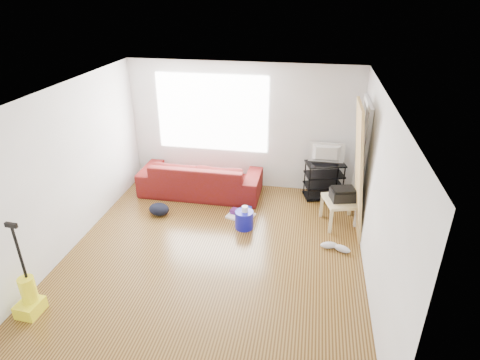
% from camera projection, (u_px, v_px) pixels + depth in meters
% --- Properties ---
extents(room, '(4.51, 5.01, 2.51)m').
position_uv_depth(room, '(219.00, 178.00, 5.77)').
color(room, '#3F2810').
rests_on(room, ground).
extents(sofa, '(2.36, 0.92, 0.69)m').
position_uv_depth(sofa, '(201.00, 193.00, 8.04)').
color(sofa, '#560F19').
rests_on(sofa, ground).
extents(tv_stand, '(0.81, 0.60, 0.72)m').
position_uv_depth(tv_stand, '(324.00, 180.00, 7.73)').
color(tv_stand, black).
rests_on(tv_stand, ground).
extents(tv, '(0.66, 0.09, 0.38)m').
position_uv_depth(tv, '(326.00, 154.00, 7.49)').
color(tv, black).
rests_on(tv, tv_stand).
extents(side_table, '(0.72, 0.72, 0.47)m').
position_uv_depth(side_table, '(342.00, 203.00, 6.84)').
color(side_table, '#C9BB8C').
rests_on(side_table, ground).
extents(printer, '(0.47, 0.40, 0.21)m').
position_uv_depth(printer, '(343.00, 194.00, 6.77)').
color(printer, black).
rests_on(printer, side_table).
extents(bucket, '(0.36, 0.36, 0.31)m').
position_uv_depth(bucket, '(244.00, 227.00, 6.90)').
color(bucket, '#1113A4').
rests_on(bucket, ground).
extents(toilet_paper, '(0.11, 0.11, 0.10)m').
position_uv_depth(toilet_paper, '(245.00, 217.00, 6.81)').
color(toilet_paper, silver).
rests_on(toilet_paper, bucket).
extents(cleaning_tray, '(0.54, 0.48, 0.16)m').
position_uv_depth(cleaning_tray, '(242.00, 214.00, 7.20)').
color(cleaning_tray, white).
rests_on(cleaning_tray, ground).
extents(backpack, '(0.44, 0.38, 0.21)m').
position_uv_depth(backpack, '(160.00, 214.00, 7.29)').
color(backpack, black).
rests_on(backpack, ground).
extents(sneakers, '(0.49, 0.25, 0.11)m').
position_uv_depth(sneakers, '(335.00, 247.00, 6.29)').
color(sneakers, '#BAB9C3').
rests_on(sneakers, ground).
extents(vacuum, '(0.29, 0.33, 1.30)m').
position_uv_depth(vacuum, '(29.00, 297.00, 5.03)').
color(vacuum, '#FFF81D').
rests_on(vacuum, ground).
extents(door_panel, '(0.27, 0.88, 2.19)m').
position_uv_depth(door_panel, '(351.00, 229.00, 6.85)').
color(door_panel, '#AE8D49').
rests_on(door_panel, ground).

